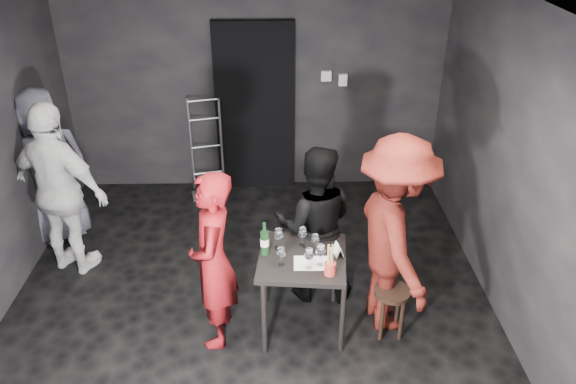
{
  "coord_description": "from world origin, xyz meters",
  "views": [
    {
      "loc": [
        0.26,
        -3.98,
        3.5
      ],
      "look_at": [
        0.35,
        0.25,
        1.12
      ],
      "focal_mm": 35.0,
      "sensor_mm": 36.0,
      "label": 1
    }
  ],
  "objects_px": {
    "woman_black": "(315,223)",
    "wine_bottle": "(265,242)",
    "hand_truck": "(208,176)",
    "tasting_table": "(302,266)",
    "stool": "(391,300)",
    "server_red": "(213,257)",
    "bystander_cream": "(57,176)",
    "man_maroon": "(396,219)",
    "breadstick_cup": "(330,260)",
    "bystander_grey": "(46,157)"
  },
  "relations": [
    {
      "from": "tasting_table",
      "to": "bystander_cream",
      "type": "bearing_deg",
      "value": 158.19
    },
    {
      "from": "man_maroon",
      "to": "bystander_cream",
      "type": "height_order",
      "value": "man_maroon"
    },
    {
      "from": "server_red",
      "to": "wine_bottle",
      "type": "xyz_separation_m",
      "value": [
        0.41,
        0.16,
        0.03
      ]
    },
    {
      "from": "stool",
      "to": "wine_bottle",
      "type": "distance_m",
      "value": 1.19
    },
    {
      "from": "hand_truck",
      "to": "wine_bottle",
      "type": "xyz_separation_m",
      "value": [
        0.75,
        -2.4,
        0.64
      ]
    },
    {
      "from": "wine_bottle",
      "to": "breadstick_cup",
      "type": "relative_size",
      "value": 1.05
    },
    {
      "from": "stool",
      "to": "server_red",
      "type": "relative_size",
      "value": 0.28
    },
    {
      "from": "hand_truck",
      "to": "man_maroon",
      "type": "distance_m",
      "value": 3.12
    },
    {
      "from": "stool",
      "to": "tasting_table",
      "type": "bearing_deg",
      "value": 171.56
    },
    {
      "from": "woman_black",
      "to": "bystander_cream",
      "type": "height_order",
      "value": "bystander_cream"
    },
    {
      "from": "breadstick_cup",
      "to": "wine_bottle",
      "type": "bearing_deg",
      "value": 151.14
    },
    {
      "from": "man_maroon",
      "to": "bystander_grey",
      "type": "height_order",
      "value": "man_maroon"
    },
    {
      "from": "bystander_cream",
      "to": "breadstick_cup",
      "type": "relative_size",
      "value": 7.28
    },
    {
      "from": "tasting_table",
      "to": "bystander_grey",
      "type": "bearing_deg",
      "value": 149.95
    },
    {
      "from": "hand_truck",
      "to": "tasting_table",
      "type": "height_order",
      "value": "hand_truck"
    },
    {
      "from": "wine_bottle",
      "to": "man_maroon",
      "type": "bearing_deg",
      "value": 1.0
    },
    {
      "from": "bystander_cream",
      "to": "man_maroon",
      "type": "bearing_deg",
      "value": -173.01
    },
    {
      "from": "stool",
      "to": "wine_bottle",
      "type": "bearing_deg",
      "value": 171.71
    },
    {
      "from": "bystander_cream",
      "to": "bystander_grey",
      "type": "xyz_separation_m",
      "value": [
        -0.33,
        0.6,
        -0.09
      ]
    },
    {
      "from": "wine_bottle",
      "to": "breadstick_cup",
      "type": "xyz_separation_m",
      "value": [
        0.52,
        -0.29,
        0.01
      ]
    },
    {
      "from": "tasting_table",
      "to": "stool",
      "type": "distance_m",
      "value": 0.82
    },
    {
      "from": "man_maroon",
      "to": "tasting_table",
      "type": "bearing_deg",
      "value": 84.66
    },
    {
      "from": "hand_truck",
      "to": "tasting_table",
      "type": "bearing_deg",
      "value": -80.02
    },
    {
      "from": "bystander_cream",
      "to": "woman_black",
      "type": "bearing_deg",
      "value": -167.91
    },
    {
      "from": "hand_truck",
      "to": "breadstick_cup",
      "type": "height_order",
      "value": "hand_truck"
    },
    {
      "from": "bystander_grey",
      "to": "tasting_table",
      "type": "bearing_deg",
      "value": 118.49
    },
    {
      "from": "hand_truck",
      "to": "breadstick_cup",
      "type": "relative_size",
      "value": 4.25
    },
    {
      "from": "hand_truck",
      "to": "wine_bottle",
      "type": "height_order",
      "value": "hand_truck"
    },
    {
      "from": "man_maroon",
      "to": "bystander_grey",
      "type": "bearing_deg",
      "value": 56.86
    },
    {
      "from": "man_maroon",
      "to": "wine_bottle",
      "type": "relative_size",
      "value": 6.98
    },
    {
      "from": "bystander_grey",
      "to": "breadstick_cup",
      "type": "height_order",
      "value": "bystander_grey"
    },
    {
      "from": "stool",
      "to": "server_red",
      "type": "bearing_deg",
      "value": -179.98
    },
    {
      "from": "woman_black",
      "to": "wine_bottle",
      "type": "relative_size",
      "value": 5.08
    },
    {
      "from": "bystander_grey",
      "to": "breadstick_cup",
      "type": "distance_m",
      "value": 3.3
    },
    {
      "from": "stool",
      "to": "woman_black",
      "type": "xyz_separation_m",
      "value": [
        -0.63,
        0.58,
        0.41
      ]
    },
    {
      "from": "woman_black",
      "to": "hand_truck",
      "type": "bearing_deg",
      "value": -55.69
    },
    {
      "from": "man_maroon",
      "to": "bystander_grey",
      "type": "xyz_separation_m",
      "value": [
        -3.36,
        1.44,
        -0.1
      ]
    },
    {
      "from": "man_maroon",
      "to": "bystander_cream",
      "type": "xyz_separation_m",
      "value": [
        -3.03,
        0.84,
        -0.01
      ]
    },
    {
      "from": "hand_truck",
      "to": "breadstick_cup",
      "type": "xyz_separation_m",
      "value": [
        1.27,
        -2.69,
        0.66
      ]
    },
    {
      "from": "woman_black",
      "to": "bystander_grey",
      "type": "relative_size",
      "value": 0.8
    },
    {
      "from": "stool",
      "to": "woman_black",
      "type": "distance_m",
      "value": 0.94
    },
    {
      "from": "woman_black",
      "to": "man_maroon",
      "type": "height_order",
      "value": "man_maroon"
    },
    {
      "from": "tasting_table",
      "to": "breadstick_cup",
      "type": "relative_size",
      "value": 2.59
    },
    {
      "from": "woman_black",
      "to": "bystander_grey",
      "type": "xyz_separation_m",
      "value": [
        -2.73,
        1.04,
        0.19
      ]
    },
    {
      "from": "tasting_table",
      "to": "server_red",
      "type": "relative_size",
      "value": 0.45
    },
    {
      "from": "woman_black",
      "to": "breadstick_cup",
      "type": "height_order",
      "value": "woman_black"
    },
    {
      "from": "hand_truck",
      "to": "woman_black",
      "type": "height_order",
      "value": "woman_black"
    },
    {
      "from": "tasting_table",
      "to": "woman_black",
      "type": "bearing_deg",
      "value": 73.92
    },
    {
      "from": "server_red",
      "to": "bystander_grey",
      "type": "height_order",
      "value": "bystander_grey"
    },
    {
      "from": "stool",
      "to": "bystander_grey",
      "type": "height_order",
      "value": "bystander_grey"
    }
  ]
}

